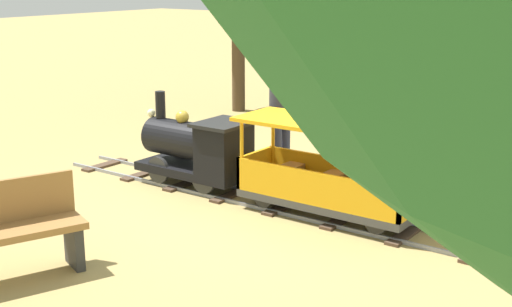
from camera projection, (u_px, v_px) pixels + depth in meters
The scene contains 6 objects.
ground_plane at pixel (265, 203), 7.77m from camera, with size 60.00×60.00×0.00m, color #A38C51.
track at pixel (258, 200), 7.82m from camera, with size 0.69×5.70×0.04m.
locomotive at pixel (198, 148), 8.20m from camera, with size 0.65×1.45×1.06m.
passenger_car at pixel (329, 179), 7.21m from camera, with size 0.75×2.00×0.97m.
conductor_person at pixel (282, 103), 8.41m from camera, with size 0.30×0.30×1.62m.
park_bench at pixel (3, 232), 5.75m from camera, with size 1.36×0.85×0.82m.
Camera 1 is at (-6.03, -4.25, 2.50)m, focal length 49.12 mm.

